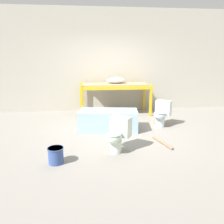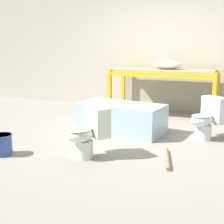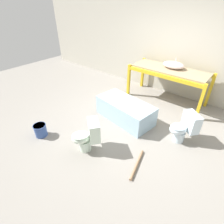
# 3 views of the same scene
# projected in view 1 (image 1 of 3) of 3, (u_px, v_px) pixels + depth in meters

# --- Properties ---
(ground_plane) EXTENTS (12.00, 12.00, 0.00)m
(ground_plane) POSITION_uv_depth(u_px,v_px,m) (116.00, 130.00, 5.30)
(ground_plane) COLOR gray
(warehouse_wall_rear) EXTENTS (10.80, 0.08, 3.20)m
(warehouse_wall_rear) POSITION_uv_depth(u_px,v_px,m) (108.00, 61.00, 6.99)
(warehouse_wall_rear) COLOR #B2AD9E
(warehouse_wall_rear) RESTS_ON ground_plane
(shelving_rack) EXTENTS (2.11, 0.86, 0.94)m
(shelving_rack) POSITION_uv_depth(u_px,v_px,m) (115.00, 88.00, 6.64)
(shelving_rack) COLOR gold
(shelving_rack) RESTS_ON ground_plane
(sink_basin) EXTENTS (0.57, 0.38, 0.25)m
(sink_basin) POSITION_uv_depth(u_px,v_px,m) (116.00, 80.00, 6.69)
(sink_basin) COLOR silver
(sink_basin) RESTS_ON shelving_rack
(bathtub_main) EXTENTS (1.48, 0.85, 0.48)m
(bathtub_main) POSITION_uv_depth(u_px,v_px,m) (108.00, 118.00, 5.30)
(bathtub_main) COLOR #99B7CC
(bathtub_main) RESTS_ON ground_plane
(toilet_near) EXTENTS (0.58, 0.62, 0.64)m
(toilet_near) POSITION_uv_depth(u_px,v_px,m) (117.00, 134.00, 4.05)
(toilet_near) COLOR silver
(toilet_near) RESTS_ON ground_plane
(toilet_far) EXTENTS (0.59, 0.62, 0.64)m
(toilet_far) POSITION_uv_depth(u_px,v_px,m) (161.00, 113.00, 5.54)
(toilet_far) COLOR silver
(toilet_far) RESTS_ON ground_plane
(bucket_white) EXTENTS (0.27, 0.27, 0.27)m
(bucket_white) POSITION_uv_depth(u_px,v_px,m) (56.00, 155.00, 3.63)
(bucket_white) COLOR #334C8C
(bucket_white) RESTS_ON ground_plane
(loose_pipe) EXTENTS (0.23, 0.69, 0.05)m
(loose_pipe) POSITION_uv_depth(u_px,v_px,m) (162.00, 142.00, 4.47)
(loose_pipe) COLOR #8C6B4C
(loose_pipe) RESTS_ON ground_plane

